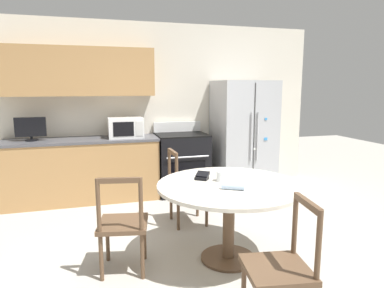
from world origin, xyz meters
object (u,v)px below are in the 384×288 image
at_px(dining_chair_far, 186,188).
at_px(wallet, 202,176).
at_px(refrigerator, 243,136).
at_px(countertop_tv, 31,128).
at_px(dining_chair_left, 123,225).
at_px(oven_range, 182,163).
at_px(dining_chair_near, 281,268).
at_px(candle_glass, 221,177).
at_px(microwave, 126,128).

distance_m(dining_chair_far, wallet, 0.82).
xyz_separation_m(refrigerator, wallet, (-1.28, -1.88, -0.09)).
relative_size(refrigerator, countertop_tv, 4.34).
bearing_deg(dining_chair_left, wallet, 22.41).
height_order(oven_range, dining_chair_left, oven_range).
height_order(oven_range, dining_chair_near, oven_range).
bearing_deg(dining_chair_far, candle_glass, 6.25).
height_order(refrigerator, wallet, refrigerator).
relative_size(oven_range, dining_chair_left, 1.20).
distance_m(oven_range, candle_glass, 2.09).
relative_size(microwave, dining_chair_left, 0.55).
height_order(countertop_tv, dining_chair_far, countertop_tv).
xyz_separation_m(dining_chair_near, wallet, (-0.17, 1.19, 0.34)).
height_order(refrigerator, countertop_tv, refrigerator).
height_order(refrigerator, dining_chair_far, refrigerator).
relative_size(dining_chair_near, wallet, 5.23).
bearing_deg(candle_glass, dining_chair_near, -88.93).
xyz_separation_m(countertop_tv, wallet, (1.81, -1.98, -0.30)).
height_order(dining_chair_left, candle_glass, dining_chair_left).
height_order(dining_chair_far, candle_glass, dining_chair_far).
relative_size(refrigerator, wallet, 9.98).
relative_size(countertop_tv, dining_chair_left, 0.44).
xyz_separation_m(refrigerator, microwave, (-1.83, 0.08, 0.18)).
distance_m(candle_glass, wallet, 0.19).
height_order(dining_chair_near, dining_chair_far, same).
distance_m(countertop_tv, wallet, 2.70).
xyz_separation_m(countertop_tv, dining_chair_far, (1.85, -1.24, -0.64)).
xyz_separation_m(refrigerator, oven_range, (-0.99, 0.07, -0.39)).
xyz_separation_m(dining_chair_left, candle_glass, (0.93, 0.05, 0.35)).
bearing_deg(dining_chair_left, refrigerator, 55.74).
relative_size(dining_chair_far, candle_glass, 9.89).
xyz_separation_m(microwave, dining_chair_left, (-0.24, -2.12, -0.61)).
relative_size(microwave, countertop_tv, 1.24).
bearing_deg(microwave, oven_range, -0.66).
bearing_deg(wallet, microwave, 105.49).
bearing_deg(microwave, dining_chair_far, -64.52).
bearing_deg(candle_glass, wallet, 143.38).
bearing_deg(dining_chair_left, candle_glass, 13.84).
relative_size(microwave, dining_chair_far, 0.55).
height_order(dining_chair_left, dining_chair_near, same).
xyz_separation_m(countertop_tv, dining_chair_left, (1.03, -2.14, -0.64)).
bearing_deg(dining_chair_left, dining_chair_far, 58.87).
distance_m(refrigerator, countertop_tv, 3.10).
xyz_separation_m(oven_range, dining_chair_left, (-1.08, -2.11, -0.03)).
relative_size(refrigerator, microwave, 3.50).
bearing_deg(dining_chair_left, microwave, 94.70).
bearing_deg(countertop_tv, oven_range, -0.86).
relative_size(countertop_tv, candle_glass, 4.35).
bearing_deg(dining_chair_left, oven_range, 74.04).
distance_m(refrigerator, dining_chair_left, 2.93).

